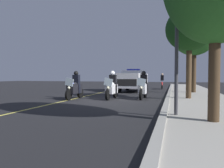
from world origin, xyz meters
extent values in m
plane|color=black|center=(0.00, 0.00, 0.00)|extent=(80.00, 80.00, 0.00)
cube|color=#9E9B93|center=(0.00, 3.41, 0.07)|extent=(48.00, 0.24, 0.15)
cube|color=#A8A399|center=(0.00, 5.31, 0.05)|extent=(48.00, 3.60, 0.10)
cube|color=#E0D14C|center=(0.00, -2.15, 0.00)|extent=(48.00, 0.12, 0.01)
cylinder|color=black|center=(0.76, -2.10, 0.32)|extent=(0.64, 0.14, 0.64)
cylinder|color=black|center=(-0.74, -2.05, 0.32)|extent=(0.64, 0.16, 0.64)
cube|color=black|center=(0.03, -2.07, 0.62)|extent=(1.21, 0.48, 0.56)
ellipsoid|color=black|center=(0.08, -2.08, 0.92)|extent=(0.57, 0.34, 0.24)
cube|color=silver|center=(0.66, -2.09, 1.05)|extent=(0.08, 0.56, 0.53)
sphere|color=#F9F4CC|center=(0.72, -2.10, 0.72)|extent=(0.17, 0.17, 0.17)
sphere|color=red|center=(0.53, -2.25, 0.98)|extent=(0.09, 0.09, 0.09)
sphere|color=#1933F2|center=(0.54, -1.93, 0.98)|extent=(0.09, 0.09, 0.09)
cube|color=black|center=(-0.20, -2.07, 1.18)|extent=(0.29, 0.41, 0.60)
cube|color=black|center=(-0.13, -1.87, 0.62)|extent=(0.18, 0.15, 0.56)
cube|color=black|center=(-0.14, -2.27, 0.62)|extent=(0.18, 0.15, 0.56)
sphere|color=black|center=(-0.18, -2.07, 1.58)|extent=(0.28, 0.28, 0.28)
cylinder|color=black|center=(0.13, 0.08, 0.32)|extent=(0.64, 0.14, 0.64)
cylinder|color=black|center=(-1.37, 0.12, 0.32)|extent=(0.64, 0.16, 0.64)
cube|color=white|center=(-0.60, 0.10, 0.62)|extent=(1.21, 0.48, 0.56)
ellipsoid|color=white|center=(-0.55, 0.10, 0.92)|extent=(0.57, 0.34, 0.24)
cube|color=silver|center=(0.03, 0.08, 1.05)|extent=(0.08, 0.56, 0.53)
sphere|color=#F9F4CC|center=(0.09, 0.08, 0.72)|extent=(0.17, 0.17, 0.17)
sphere|color=red|center=(-0.11, -0.08, 0.98)|extent=(0.09, 0.09, 0.09)
sphere|color=#1933F2|center=(-0.10, 0.24, 0.98)|extent=(0.09, 0.09, 0.09)
cube|color=black|center=(-0.83, 0.10, 1.18)|extent=(0.29, 0.41, 0.60)
cube|color=black|center=(-0.77, 0.30, 0.62)|extent=(0.18, 0.15, 0.56)
cube|color=black|center=(-0.78, -0.10, 0.62)|extent=(0.18, 0.15, 0.56)
sphere|color=silver|center=(-0.81, 0.10, 1.58)|extent=(0.28, 0.28, 0.28)
cylinder|color=black|center=(-0.47, 1.91, 0.32)|extent=(0.64, 0.14, 0.64)
cylinder|color=black|center=(-1.97, 1.95, 0.32)|extent=(0.64, 0.16, 0.64)
cube|color=white|center=(-1.20, 1.93, 0.62)|extent=(1.21, 0.48, 0.56)
ellipsoid|color=white|center=(-1.15, 1.93, 0.92)|extent=(0.57, 0.34, 0.24)
cube|color=silver|center=(-0.57, 1.91, 1.05)|extent=(0.08, 0.56, 0.53)
sphere|color=#F9F4CC|center=(-0.51, 1.91, 0.72)|extent=(0.17, 0.17, 0.17)
sphere|color=red|center=(-0.70, 1.76, 0.98)|extent=(0.09, 0.09, 0.09)
sphere|color=#1933F2|center=(-0.69, 2.08, 0.98)|extent=(0.09, 0.09, 0.09)
cube|color=black|center=(-1.43, 1.94, 1.18)|extent=(0.29, 0.41, 0.60)
cube|color=black|center=(-1.36, 2.14, 0.62)|extent=(0.18, 0.15, 0.56)
cube|color=black|center=(-1.37, 1.74, 0.62)|extent=(0.18, 0.15, 0.56)
sphere|color=black|center=(-1.41, 1.94, 1.58)|extent=(0.28, 0.28, 0.28)
cube|color=silver|center=(-7.29, 0.19, 1.02)|extent=(4.95, 2.05, 1.24)
cube|color=silver|center=(-7.59, 0.20, 1.72)|extent=(2.45, 1.82, 0.36)
cube|color=#2633D8|center=(-7.39, 0.19, 1.98)|extent=(0.32, 1.21, 0.14)
cube|color=black|center=(-4.89, 0.11, 0.88)|extent=(0.17, 1.62, 0.56)
cylinder|color=black|center=(-5.71, 1.04, 0.40)|extent=(0.81, 0.30, 0.80)
cylinder|color=black|center=(-5.76, -0.76, 0.40)|extent=(0.81, 0.30, 0.80)
cylinder|color=black|center=(-8.81, 1.13, 0.40)|extent=(0.81, 0.30, 0.80)
cylinder|color=black|center=(-8.86, -0.67, 0.40)|extent=(0.81, 0.30, 0.80)
cylinder|color=black|center=(-10.91, 2.53, 0.33)|extent=(0.66, 0.06, 0.66)
cylinder|color=black|center=(-12.01, 2.56, 0.33)|extent=(0.66, 0.06, 0.66)
cube|color=red|center=(-11.46, 2.54, 0.60)|extent=(1.00, 0.09, 0.36)
cube|color=black|center=(-11.51, 2.54, 1.20)|extent=(0.25, 0.33, 0.56)
sphere|color=tan|center=(-11.48, 2.54, 1.58)|extent=(0.22, 0.22, 0.22)
cylinder|color=#38383D|center=(4.39, 3.81, 2.09)|extent=(0.12, 0.12, 3.97)
cube|color=black|center=(4.39, 3.81, 3.62)|extent=(0.28, 0.28, 0.84)
sphere|color=orange|center=(4.54, 3.81, 3.62)|extent=(0.18, 0.18, 0.18)
sphere|color=green|center=(4.54, 3.81, 3.35)|extent=(0.18, 0.18, 0.18)
cylinder|color=#42301E|center=(5.15, 4.84, 1.55)|extent=(0.31, 0.31, 2.91)
cylinder|color=#4C3823|center=(-1.36, 4.57, 1.57)|extent=(0.31, 0.31, 2.94)
ellipsoid|color=#194216|center=(-1.36, 4.57, 4.13)|extent=(2.72, 2.72, 2.54)
cylinder|color=#42301E|center=(-6.34, 5.26, 1.79)|extent=(0.38, 0.38, 3.38)
ellipsoid|color=#286023|center=(-6.34, 5.26, 4.93)|extent=(3.63, 3.63, 3.78)
camera|label=1|loc=(11.76, 3.73, 1.40)|focal=33.98mm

